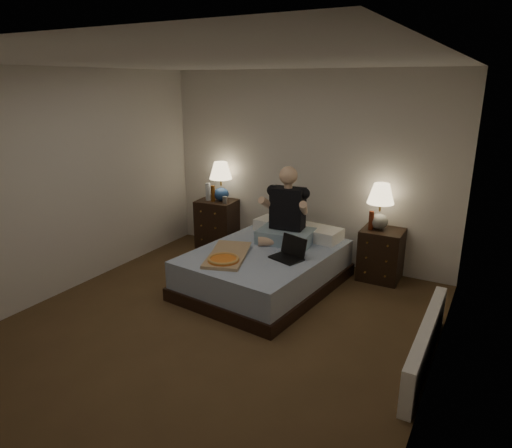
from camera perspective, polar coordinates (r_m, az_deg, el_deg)
The scene contains 18 objects.
floor at distance 4.65m, azimuth -5.53°, elevation -13.01°, with size 4.00×4.50×0.00m, color brown.
ceiling at distance 4.02m, azimuth -6.62°, elevation 19.48°, with size 4.00×4.50×0.00m, color white.
wall_back at distance 6.09m, azimuth 6.22°, elevation 6.93°, with size 4.00×2.50×0.00m, color silver.
wall_left at distance 5.53m, azimuth -23.36°, elevation 4.53°, with size 4.50×2.50×0.00m, color silver.
wall_right at distance 3.47m, azimuth 22.24°, elevation -2.39°, with size 4.50×2.50×0.00m, color silver.
bed at distance 5.41m, azimuth 1.10°, elevation -5.61°, with size 1.39×1.85×0.46m, color #5273A5.
nightstand_left at distance 6.73m, azimuth -4.74°, elevation 0.10°, with size 0.54×0.49×0.71m, color black.
nightstand_right at distance 5.81m, azimuth 15.35°, elevation -3.69°, with size 0.49×0.44×0.64m, color black.
lamp_left at distance 6.53m, azimuth -4.41°, elevation 5.32°, with size 0.32×0.32×0.56m, color navy, non-canonical shape.
lamp_right at distance 5.66m, azimuth 15.24°, elevation 2.12°, with size 0.32×0.32×0.56m, color gray, non-canonical shape.
water_bottle at distance 6.60m, azimuth -6.01°, elevation 4.03°, with size 0.07×0.07×0.25m, color silver.
soda_can at distance 6.42m, azimuth -3.91°, elevation 3.02°, with size 0.07×0.07×0.10m, color #A4A49F.
beer_bottle_left at distance 6.53m, azimuth -5.40°, elevation 3.81°, with size 0.06×0.06×0.23m, color #5B310D.
beer_bottle_right at distance 5.65m, azimuth 14.20°, elevation 0.44°, with size 0.06×0.06×0.23m, color #521C0B.
person at distance 5.47m, azimuth 3.82°, elevation 2.32°, with size 0.66×0.52×0.93m, color black, non-canonical shape.
laptop at distance 5.04m, azimuth 3.82°, elevation -3.14°, with size 0.34×0.28×0.24m, color black, non-canonical shape.
pizza_box at distance 4.95m, azimuth -4.10°, elevation -4.52°, with size 0.40×0.76×0.08m, color tan, non-canonical shape.
radiator at distance 4.30m, azimuth 20.44°, elevation -13.81°, with size 0.10×1.60×0.40m, color white.
Camera 1 is at (2.32, -3.28, 2.35)m, focal length 32.00 mm.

